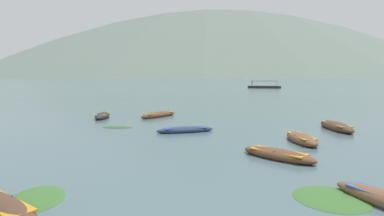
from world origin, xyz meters
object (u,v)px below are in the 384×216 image
(rowboat_0, at_px, (336,127))
(rowboat_2, at_px, (102,116))
(rowboat_7, at_px, (158,115))
(rowboat_1, at_px, (185,130))
(rowboat_6, at_px, (278,155))
(ferry_0, at_px, (264,87))
(rowboat_8, at_px, (301,139))

(rowboat_0, relative_size, rowboat_2, 1.24)
(rowboat_2, height_order, rowboat_7, rowboat_2)
(rowboat_1, bearing_deg, rowboat_6, -53.63)
(rowboat_1, distance_m, rowboat_2, 10.53)
(rowboat_2, xyz_separation_m, rowboat_7, (4.95, 1.16, -0.01))
(rowboat_1, bearing_deg, rowboat_2, 140.43)
(rowboat_6, bearing_deg, rowboat_1, 126.37)
(rowboat_6, bearing_deg, rowboat_2, 134.27)
(rowboat_0, xyz_separation_m, rowboat_2, (-18.77, 5.08, -0.02))
(rowboat_7, bearing_deg, rowboat_0, -24.30)
(rowboat_6, distance_m, ferry_0, 90.22)
(rowboat_0, xyz_separation_m, rowboat_7, (-13.83, 6.24, -0.03))
(rowboat_1, xyz_separation_m, rowboat_6, (4.88, -6.62, 0.02))
(rowboat_2, distance_m, rowboat_7, 5.08)
(rowboat_0, relative_size, rowboat_1, 1.08)
(rowboat_0, bearing_deg, rowboat_8, -128.94)
(rowboat_2, relative_size, rowboat_6, 1.00)
(rowboat_1, relative_size, rowboat_8, 1.15)
(ferry_0, bearing_deg, rowboat_8, -97.96)
(rowboat_7, distance_m, rowboat_8, 14.82)
(rowboat_6, relative_size, rowboat_7, 0.84)
(rowboat_0, distance_m, rowboat_1, 10.78)
(rowboat_0, distance_m, rowboat_7, 15.17)
(rowboat_7, bearing_deg, rowboat_1, -68.05)
(rowboat_6, xyz_separation_m, rowboat_8, (2.07, 3.67, 0.03))
(rowboat_1, height_order, rowboat_2, rowboat_2)
(rowboat_2, relative_size, ferry_0, 0.33)
(rowboat_8, bearing_deg, rowboat_2, 147.34)
(rowboat_1, xyz_separation_m, rowboat_8, (6.95, -2.95, 0.05))
(ferry_0, bearing_deg, rowboat_7, -106.48)
(rowboat_2, bearing_deg, rowboat_0, -15.14)
(rowboat_0, bearing_deg, rowboat_1, -171.30)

